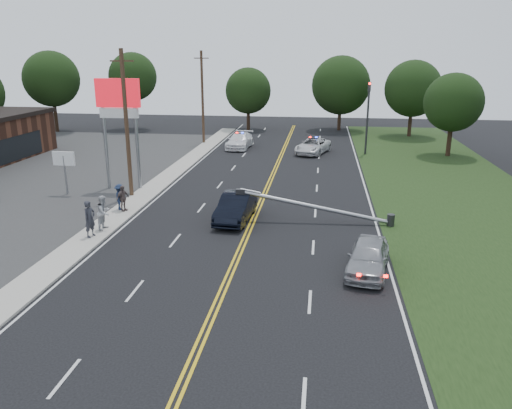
# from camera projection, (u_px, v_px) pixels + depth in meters

# --- Properties ---
(ground) EXTENTS (120.00, 120.00, 0.00)m
(ground) POSITION_uv_depth(u_px,v_px,m) (229.00, 276.00, 22.58)
(ground) COLOR black
(ground) RESTS_ON ground
(sidewalk) EXTENTS (1.80, 70.00, 0.12)m
(sidewalk) POSITION_uv_depth(u_px,v_px,m) (132.00, 204.00, 33.11)
(sidewalk) COLOR #A9A499
(sidewalk) RESTS_ON ground
(grass_verge) EXTENTS (12.00, 80.00, 0.01)m
(grass_verge) POSITION_uv_depth(u_px,v_px,m) (477.00, 219.00, 30.37)
(grass_verge) COLOR black
(grass_verge) RESTS_ON ground
(centerline_yellow) EXTENTS (0.36, 80.00, 0.00)m
(centerline_yellow) POSITION_uv_depth(u_px,v_px,m) (258.00, 210.00, 32.07)
(centerline_yellow) COLOR gold
(centerline_yellow) RESTS_ON ground
(pylon_sign) EXTENTS (3.20, 0.35, 8.00)m
(pylon_sign) POSITION_uv_depth(u_px,v_px,m) (119.00, 107.00, 35.45)
(pylon_sign) COLOR gray
(pylon_sign) RESTS_ON ground
(small_sign) EXTENTS (1.60, 0.14, 3.10)m
(small_sign) POSITION_uv_depth(u_px,v_px,m) (64.00, 162.00, 35.06)
(small_sign) COLOR gray
(small_sign) RESTS_ON ground
(traffic_signal) EXTENTS (0.28, 0.41, 7.05)m
(traffic_signal) POSITION_uv_depth(u_px,v_px,m) (368.00, 112.00, 48.78)
(traffic_signal) COLOR #2D2D30
(traffic_signal) RESTS_ON ground
(fallen_streetlight) EXTENTS (9.36, 0.44, 1.91)m
(fallen_streetlight) POSITION_uv_depth(u_px,v_px,m) (324.00, 208.00, 29.38)
(fallen_streetlight) COLOR #2D2D30
(fallen_streetlight) RESTS_ON ground
(utility_pole_mid) EXTENTS (1.60, 0.28, 10.00)m
(utility_pole_mid) POSITION_uv_depth(u_px,v_px,m) (126.00, 124.00, 33.66)
(utility_pole_mid) COLOR #382619
(utility_pole_mid) RESTS_ON ground
(utility_pole_far) EXTENTS (1.60, 0.28, 10.00)m
(utility_pole_far) POSITION_uv_depth(u_px,v_px,m) (202.00, 97.00, 54.53)
(utility_pole_far) COLOR #382619
(utility_pole_far) RESTS_ON ground
(tree_4) EXTENTS (6.89, 6.89, 10.07)m
(tree_4) POSITION_uv_depth(u_px,v_px,m) (51.00, 79.00, 62.56)
(tree_4) COLOR black
(tree_4) RESTS_ON ground
(tree_5) EXTENTS (6.16, 6.16, 9.89)m
(tree_5) POSITION_uv_depth(u_px,v_px,m) (133.00, 77.00, 64.61)
(tree_5) COLOR black
(tree_5) RESTS_ON ground
(tree_6) EXTENTS (5.90, 5.90, 8.01)m
(tree_6) POSITION_uv_depth(u_px,v_px,m) (248.00, 91.00, 64.66)
(tree_6) COLOR black
(tree_6) RESTS_ON ground
(tree_7) EXTENTS (7.46, 7.46, 9.50)m
(tree_7) POSITION_uv_depth(u_px,v_px,m) (341.00, 85.00, 64.13)
(tree_7) COLOR black
(tree_7) RESTS_ON ground
(tree_8) EXTENTS (6.67, 6.67, 9.02)m
(tree_8) POSITION_uv_depth(u_px,v_px,m) (413.00, 89.00, 59.19)
(tree_8) COLOR black
(tree_8) RESTS_ON ground
(tree_9) EXTENTS (5.57, 5.57, 7.98)m
(tree_9) POSITION_uv_depth(u_px,v_px,m) (453.00, 102.00, 47.70)
(tree_9) COLOR black
(tree_9) RESTS_ON ground
(crashed_sedan) EXTENTS (2.03, 5.03, 1.62)m
(crashed_sedan) POSITION_uv_depth(u_px,v_px,m) (236.00, 207.00, 29.96)
(crashed_sedan) COLOR black
(crashed_sedan) RESTS_ON ground
(waiting_sedan) EXTENTS (2.51, 4.61, 1.49)m
(waiting_sedan) POSITION_uv_depth(u_px,v_px,m) (368.00, 257.00, 22.79)
(waiting_sedan) COLOR #96989E
(waiting_sedan) RESTS_ON ground
(emergency_a) EXTENTS (3.97, 5.86, 1.49)m
(emergency_a) POSITION_uv_depth(u_px,v_px,m) (313.00, 146.00, 50.17)
(emergency_a) COLOR silver
(emergency_a) RESTS_ON ground
(emergency_b) EXTENTS (2.52, 5.60, 1.59)m
(emergency_b) POSITION_uv_depth(u_px,v_px,m) (240.00, 141.00, 52.98)
(emergency_b) COLOR white
(emergency_b) RESTS_ON ground
(bystander_a) EXTENTS (0.68, 0.85, 2.01)m
(bystander_a) POSITION_uv_depth(u_px,v_px,m) (90.00, 219.00, 26.84)
(bystander_a) COLOR #292A32
(bystander_a) RESTS_ON sidewalk
(bystander_b) EXTENTS (0.85, 1.04, 1.96)m
(bystander_b) POSITION_uv_depth(u_px,v_px,m) (104.00, 212.00, 28.02)
(bystander_b) COLOR #AEAFB3
(bystander_b) RESTS_ON sidewalk
(bystander_c) EXTENTS (0.92, 1.22, 1.67)m
(bystander_c) POSITION_uv_depth(u_px,v_px,m) (120.00, 197.00, 31.56)
(bystander_c) COLOR #1A2743
(bystander_c) RESTS_ON sidewalk
(bystander_d) EXTENTS (0.79, 1.05, 1.65)m
(bystander_d) POSITION_uv_depth(u_px,v_px,m) (123.00, 198.00, 31.31)
(bystander_d) COLOR #5E4D4B
(bystander_d) RESTS_ON sidewalk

